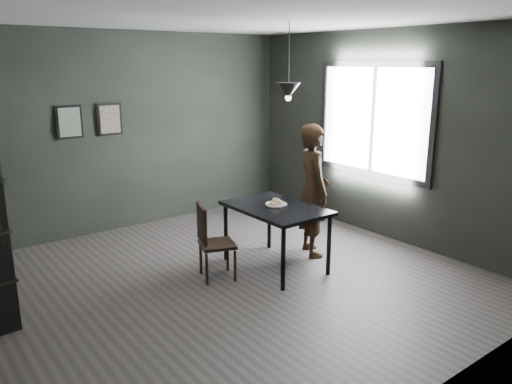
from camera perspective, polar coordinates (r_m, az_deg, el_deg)
ground at (r=5.69m, az=-2.53°, el=-9.95°), size 5.00×5.00×0.00m
back_wall at (r=7.43m, az=-13.84°, el=6.74°), size 5.00×0.10×2.80m
ceiling at (r=5.19m, az=-2.90°, el=19.41°), size 5.00×5.00×0.02m
window_assembly at (r=7.06m, az=13.20°, el=8.02°), size 0.04×1.96×1.56m
cafe_table at (r=5.79m, az=2.27°, el=-2.39°), size 0.80×1.20×0.75m
white_plate at (r=5.80m, az=2.31°, el=-1.48°), size 0.23×0.23×0.01m
donut_pile at (r=5.79m, az=2.32°, el=-1.15°), size 0.18×0.13×0.08m
woman at (r=6.22m, az=6.53°, el=0.20°), size 0.61×0.71×1.65m
wood_chair at (r=5.55m, az=-5.25°, el=-5.18°), size 0.47×0.47×0.86m
pendant_lamp at (r=5.79m, az=3.71°, el=11.48°), size 0.28×0.28×0.86m
framed_print_left at (r=7.07m, az=-20.55°, el=7.49°), size 0.34×0.04×0.44m
framed_print_right at (r=7.25m, az=-16.38°, el=7.98°), size 0.34×0.04×0.44m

